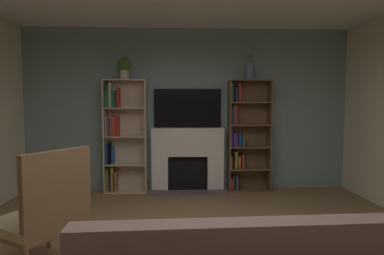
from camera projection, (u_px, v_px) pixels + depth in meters
The scene contains 8 objects.
wall_back_accent at pixel (187, 110), 5.75m from camera, with size 5.79×0.06×2.84m, color gray.
fireplace at pixel (188, 158), 5.68m from camera, with size 1.36×0.49×1.11m.
tv at pixel (188, 108), 5.69m from camera, with size 1.17×0.06×0.67m, color black.
bookshelf_left at pixel (121, 135), 5.60m from camera, with size 0.72×0.28×1.93m.
bookshelf_right at pixel (244, 137), 5.69m from camera, with size 0.72×0.31×1.93m.
potted_plant at pixel (124, 67), 5.47m from camera, with size 0.24×0.24×0.37m.
vase_with_flowers at pixel (250, 71), 5.57m from camera, with size 0.13×0.13×0.46m.
armchair at pixel (45, 213), 2.91m from camera, with size 0.89×0.91×1.12m.
Camera 1 is at (-0.17, -2.70, 1.51)m, focal length 30.30 mm.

